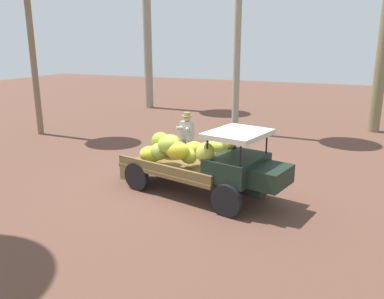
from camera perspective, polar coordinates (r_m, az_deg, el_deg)
The scene contains 4 objects.
ground_plane at distance 10.67m, azimuth -0.22°, elevation -5.81°, with size 60.00×60.00×0.00m, color brown.
truck at distance 10.03m, azimuth 1.76°, elevation -1.66°, with size 4.65×2.54×1.82m.
farmer at distance 12.37m, azimuth -0.75°, elevation 2.01°, with size 0.54×0.50×1.74m.
wooden_crate at distance 11.56m, azimuth -8.74°, elevation -3.08°, with size 0.54×0.42×0.46m, color olive.
Camera 1 is at (3.93, -9.13, 3.88)m, focal length 36.71 mm.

